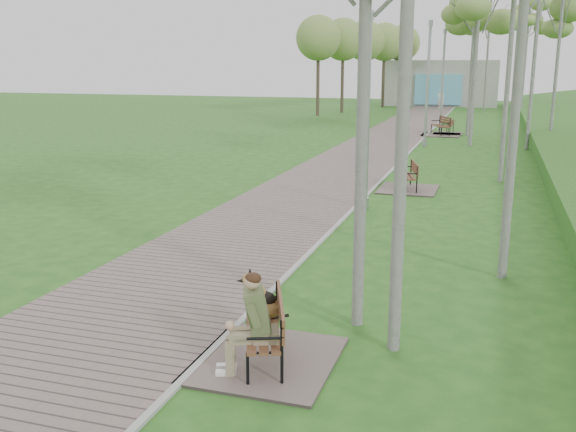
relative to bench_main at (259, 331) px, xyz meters
The scene contains 17 objects.
ground 2.72m from the bench_main, 105.04° to the left, with size 120.00×120.00×0.00m, color #24551C.
walkway 24.22m from the bench_main, 95.80° to the left, with size 3.50×67.00×0.04m, color #6F5E5A.
kerb 24.11m from the bench_main, 91.66° to the left, with size 0.10×67.00×0.05m, color #999993.
building_north 53.64m from the bench_main, 92.35° to the left, with size 10.00×5.20×4.00m.
bench_main is the anchor object (origin of this frame).
bench_second 12.25m from the bench_main, 88.67° to the left, with size 1.72×1.91×1.06m.
bench_third 28.85m from the bench_main, 89.43° to the left, with size 1.54×1.71×0.94m.
bench_far 28.08m from the bench_main, 90.07° to the left, with size 1.99×2.21×1.22m.
lamp_post_near 9.54m from the bench_main, 92.70° to the left, with size 0.20×0.20×5.05m.
lamp_post_second 23.18m from the bench_main, 90.82° to the left, with size 0.22×0.22×5.63m.
lamp_post_third 30.46m from the bench_main, 90.47° to the left, with size 0.22×0.22×5.60m.
pedestrian_near 48.68m from the bench_main, 92.04° to the left, with size 0.58×0.38×1.60m, color white.
pedestrian_far 52.00m from the bench_main, 92.49° to the left, with size 0.83×0.64×1.70m, color gray.
birch_mid_c 24.75m from the bench_main, 86.06° to the left, with size 2.67×2.67×7.94m.
birch_far_c 42.58m from the bench_main, 83.97° to the left, with size 2.46×2.46×8.75m.
birch_distant_a 48.23m from the bench_main, 87.85° to the left, with size 2.70×2.70×9.92m.
birch_distant_b 51.63m from the bench_main, 84.87° to the left, with size 2.63×2.63×8.79m.
Camera 1 is at (3.39, -9.76, 3.78)m, focal length 40.00 mm.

